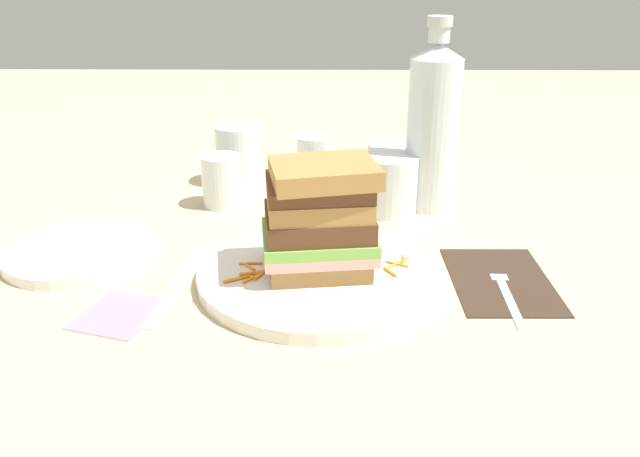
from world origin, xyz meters
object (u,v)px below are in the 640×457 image
napkin_pink (119,313)px  empty_tumbler_1 (314,159)px  napkin_dark (501,280)px  main_plate (320,275)px  empty_tumbler_3 (222,181)px  fork (505,287)px  water_bottle (433,126)px  empty_tumbler_2 (387,166)px  juice_glass (390,187)px  knife (176,286)px  side_plate (79,251)px  sandwich (320,219)px  empty_tumbler_0 (238,155)px

napkin_pink → empty_tumbler_1: bearing=65.4°
napkin_dark → main_plate: bearing=-179.4°
napkin_dark → napkin_pink: 0.44m
empty_tumbler_3 → fork: bearing=-36.3°
main_plate → water_bottle: bearing=56.8°
napkin_dark → empty_tumbler_2: bearing=108.4°
juice_glass → water_bottle: water_bottle is taller
main_plate → juice_glass: juice_glass is taller
knife → side_plate: bearing=150.0°
main_plate → napkin_dark: main_plate is taller
sandwich → napkin_dark: size_ratio=0.81×
empty_tumbler_2 → water_bottle: bearing=-54.9°
napkin_pink → juice_glass: bearing=43.7°
juice_glass → empty_tumbler_3: size_ratio=1.09×
fork → juice_glass: juice_glass is taller
water_bottle → empty_tumbler_0: water_bottle is taller
fork → empty_tumbler_0: empty_tumbler_0 is taller
knife → juice_glass: bearing=41.9°
knife → empty_tumbler_0: 0.38m
empty_tumbler_0 → empty_tumbler_2: bearing=-6.2°
water_bottle → empty_tumbler_0: bearing=160.5°
sandwich → side_plate: (-0.31, 0.07, -0.07)m
fork → juice_glass: 0.27m
empty_tumbler_0 → side_plate: bearing=-120.2°
empty_tumbler_3 → side_plate: 0.25m
empty_tumbler_0 → empty_tumbler_1: 0.13m
fork → empty_tumbler_3: 0.46m
empty_tumbler_1 → napkin_pink: empty_tumbler_1 is taller
napkin_dark → juice_glass: (-0.11, 0.22, 0.04)m
empty_tumbler_1 → napkin_pink: bearing=-114.6°
napkin_dark → side_plate: side_plate is taller
napkin_pink → fork: bearing=7.8°
empty_tumbler_3 → side_plate: empty_tumbler_3 is taller
main_plate → fork: (0.22, -0.02, -0.00)m
side_plate → knife: bearing=-30.0°
water_bottle → main_plate: bearing=-123.2°
sandwich → main_plate: bearing=145.2°
empty_tumbler_0 → main_plate: bearing=-68.5°
empty_tumbler_0 → empty_tumbler_1: size_ratio=1.25×
empty_tumbler_2 → juice_glass: bearing=-92.6°
water_bottle → empty_tumbler_0: 0.33m
fork → empty_tumbler_1: empty_tumbler_1 is taller
fork → empty_tumbler_1: (-0.23, 0.39, 0.03)m
fork → napkin_dark: bearing=87.8°
fork → empty_tumbler_0: 0.52m
napkin_pink → side_plate: bearing=122.9°
juice_glass → napkin_pink: 0.44m
napkin_dark → empty_tumbler_2: 0.35m
fork → knife: fork is taller
water_bottle → empty_tumbler_0: size_ratio=2.85×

